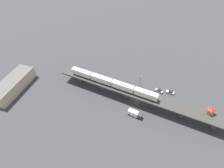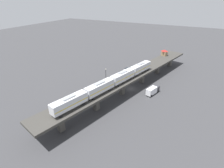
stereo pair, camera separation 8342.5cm
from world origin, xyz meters
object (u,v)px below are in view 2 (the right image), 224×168
at_px(subway_train, 112,81).
at_px(signal_hut, 164,52).
at_px(street_car_silver, 122,74).
at_px(street_car_white, 127,69).
at_px(delivery_truck, 153,90).
at_px(street_lamp, 106,74).

relative_size(subway_train, signal_hut, 12.50).
relative_size(signal_hut, street_car_silver, 0.83).
distance_m(street_car_white, delivery_truck, 26.83).
height_order(street_car_white, delivery_truck, delivery_truck).
xyz_separation_m(signal_hut, delivery_truck, (-3.66, 34.34, -6.83)).
xyz_separation_m(signal_hut, street_lamp, (19.45, 33.65, -4.48)).
distance_m(signal_hut, street_lamp, 39.13).
relative_size(subway_train, street_car_white, 10.39).
bearing_deg(delivery_truck, signal_hut, -83.92).
height_order(delivery_truck, street_lamp, street_lamp).
height_order(signal_hut, delivery_truck, signal_hut).
distance_m(signal_hut, delivery_truck, 35.21).
bearing_deg(signal_hut, street_car_white, 45.18).
bearing_deg(signal_hut, street_car_silver, 54.65).
relative_size(subway_train, street_car_silver, 10.33).
bearing_deg(street_car_white, signal_hut, -134.82).
relative_size(signal_hut, street_lamp, 0.56).
distance_m(delivery_truck, street_lamp, 23.24).
xyz_separation_m(signal_hut, street_car_white, (15.95, 16.05, -7.65)).
bearing_deg(street_lamp, subway_train, 126.78).
distance_m(subway_train, street_car_silver, 28.42).
height_order(street_car_white, street_car_silver, same).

